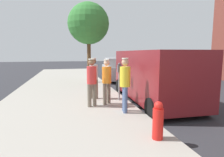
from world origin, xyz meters
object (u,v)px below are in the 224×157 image
at_px(pedestrian_in_gray, 94,76).
at_px(street_tree, 88,24).
at_px(pedestrian_in_orange, 107,79).
at_px(parked_van, 153,75).
at_px(fire_hydrant, 158,121).
at_px(pedestrian_in_red, 92,79).
at_px(pedestrian_in_yellow, 125,81).
at_px(parked_sedan_behind, 117,70).
at_px(parking_meter_near, 119,75).

xyz_separation_m(pedestrian_in_gray, street_tree, (-0.35, -4.58, 2.75)).
height_order(pedestrian_in_orange, parked_van, parked_van).
relative_size(pedestrian_in_orange, fire_hydrant, 1.94).
xyz_separation_m(street_tree, fire_hydrant, (-0.51, 8.62, -3.31)).
relative_size(pedestrian_in_orange, parked_van, 0.32).
xyz_separation_m(pedestrian_in_red, parked_van, (-2.68, -0.65, 0.02)).
relative_size(pedestrian_in_orange, street_tree, 0.33).
height_order(pedestrian_in_red, fire_hydrant, pedestrian_in_red).
xyz_separation_m(pedestrian_in_orange, parked_van, (-2.11, -0.49, 0.05)).
distance_m(pedestrian_in_yellow, parked_sedan_behind, 8.68).
xyz_separation_m(pedestrian_in_gray, parked_sedan_behind, (-2.74, -6.42, -0.38)).
bearing_deg(pedestrian_in_red, pedestrian_in_orange, -164.42).
relative_size(pedestrian_in_red, street_tree, 0.34).
distance_m(parked_sedan_behind, street_tree, 4.35).
distance_m(pedestrian_in_red, parked_sedan_behind, 8.10).
height_order(pedestrian_in_red, parked_van, parked_van).
relative_size(pedestrian_in_red, pedestrian_in_yellow, 0.98).
bearing_deg(street_tree, pedestrian_in_yellow, 93.28).
height_order(parked_sedan_behind, street_tree, street_tree).
relative_size(pedestrian_in_red, parked_sedan_behind, 0.38).
bearing_deg(parked_van, pedestrian_in_yellow, 41.90).
distance_m(pedestrian_in_gray, pedestrian_in_orange, 1.02).
bearing_deg(parked_van, pedestrian_in_orange, 13.15).
distance_m(parking_meter_near, pedestrian_in_red, 1.33).
xyz_separation_m(parking_meter_near, pedestrian_in_yellow, (0.23, 1.51, -0.02)).
bearing_deg(pedestrian_in_yellow, pedestrian_in_red, -43.49).
bearing_deg(street_tree, parked_van, 112.72).
distance_m(parking_meter_near, pedestrian_in_gray, 1.09).
relative_size(pedestrian_in_red, fire_hydrant, 1.99).
distance_m(parking_meter_near, parked_sedan_behind, 7.16).
xyz_separation_m(parking_meter_near, street_tree, (0.61, -5.09, 2.70)).
distance_m(pedestrian_in_gray, pedestrian_in_red, 1.14).
height_order(street_tree, fire_hydrant, street_tree).
relative_size(parking_meter_near, parked_sedan_behind, 0.34).
distance_m(pedestrian_in_yellow, fire_hydrant, 2.11).
height_order(parking_meter_near, parked_sedan_behind, parking_meter_near).
bearing_deg(fire_hydrant, pedestrian_in_gray, -77.99).
xyz_separation_m(pedestrian_in_gray, pedestrian_in_red, (0.23, 1.11, 0.00)).
height_order(pedestrian_in_gray, pedestrian_in_orange, pedestrian_in_gray).
bearing_deg(pedestrian_in_orange, fire_hydrant, 99.35).
bearing_deg(pedestrian_in_gray, parking_meter_near, 152.22).
bearing_deg(parked_van, parking_meter_near, 1.72).
height_order(parking_meter_near, fire_hydrant, parking_meter_near).
distance_m(pedestrian_in_red, fire_hydrant, 3.17).
xyz_separation_m(pedestrian_in_red, pedestrian_in_orange, (-0.58, -0.16, -0.03)).
height_order(pedestrian_in_red, street_tree, street_tree).
relative_size(parking_meter_near, street_tree, 0.30).
relative_size(pedestrian_in_gray, pedestrian_in_red, 1.00).
xyz_separation_m(parked_van, parked_sedan_behind, (-0.28, -6.88, -0.41)).
xyz_separation_m(pedestrian_in_orange, street_tree, (0.00, -5.53, 2.77)).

